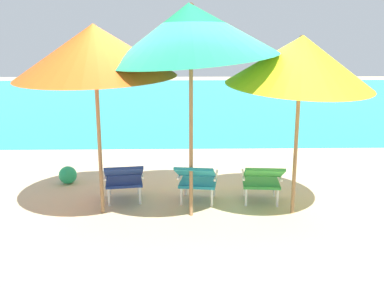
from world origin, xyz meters
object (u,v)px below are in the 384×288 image
(lounge_chair_right, at_px, (262,178))
(lounge_chair_center, at_px, (197,178))
(beach_umbrella_left, at_px, (95,51))
(beach_ball, at_px, (68,175))
(beach_umbrella_right, at_px, (301,61))
(beach_umbrella_center, at_px, (191,31))
(lounge_chair_left, at_px, (124,177))

(lounge_chair_right, bearing_deg, lounge_chair_center, 177.32)
(beach_umbrella_left, height_order, beach_ball, beach_umbrella_left)
(beach_ball, bearing_deg, beach_umbrella_right, -21.59)
(beach_umbrella_center, height_order, beach_umbrella_right, beach_umbrella_center)
(lounge_chair_left, xyz_separation_m, beach_umbrella_right, (2.33, -0.39, 1.64))
(lounge_chair_left, relative_size, beach_umbrella_left, 0.35)
(beach_umbrella_center, bearing_deg, lounge_chair_left, 155.35)
(beach_umbrella_center, xyz_separation_m, beach_ball, (-2.00, 1.39, -2.25))
(beach_umbrella_center, bearing_deg, beach_umbrella_left, 174.57)
(lounge_chair_left, distance_m, lounge_chair_right, 1.96)
(lounge_chair_center, relative_size, beach_ball, 3.23)
(lounge_chair_right, xyz_separation_m, beach_ball, (-3.01, 1.06, -0.26))
(lounge_chair_right, relative_size, beach_umbrella_left, 0.34)
(beach_umbrella_left, bearing_deg, beach_umbrella_center, -5.43)
(lounge_chair_left, distance_m, beach_umbrella_right, 2.87)
(beach_umbrella_left, xyz_separation_m, beach_ball, (-0.80, 1.27, -2.02))
(lounge_chair_left, height_order, beach_ball, lounge_chair_left)
(beach_umbrella_left, relative_size, beach_ball, 9.19)
(lounge_chair_left, height_order, lounge_chair_right, same)
(lounge_chair_right, distance_m, beach_umbrella_center, 2.26)
(lounge_chair_center, height_order, beach_umbrella_center, beach_umbrella_center)
(beach_umbrella_left, distance_m, beach_umbrella_right, 2.59)
(lounge_chair_right, relative_size, beach_umbrella_right, 0.37)
(beach_umbrella_right, bearing_deg, lounge_chair_left, 170.59)
(lounge_chair_center, height_order, lounge_chair_right, same)
(lounge_chair_left, xyz_separation_m, beach_umbrella_left, (-0.26, -0.32, 1.76))
(lounge_chair_center, relative_size, lounge_chair_right, 1.02)
(lounge_chair_center, distance_m, beach_umbrella_right, 2.11)
(beach_umbrella_right, bearing_deg, beach_umbrella_center, -178.01)
(lounge_chair_left, relative_size, beach_umbrella_center, 0.31)
(lounge_chair_right, bearing_deg, beach_umbrella_center, -161.81)
(lounge_chair_right, distance_m, beach_ball, 3.20)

